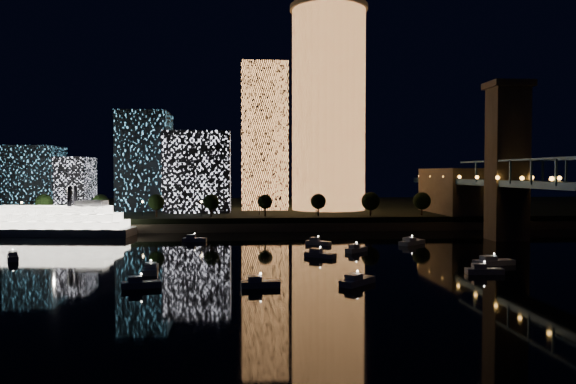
# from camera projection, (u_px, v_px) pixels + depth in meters

# --- Properties ---
(ground) EXTENTS (520.00, 520.00, 0.00)m
(ground) POSITION_uv_depth(u_px,v_px,m) (329.00, 270.00, 122.86)
(ground) COLOR black
(ground) RESTS_ON ground
(far_bank) EXTENTS (420.00, 160.00, 5.00)m
(far_bank) POSITION_uv_depth(u_px,v_px,m) (279.00, 210.00, 282.09)
(far_bank) COLOR black
(far_bank) RESTS_ON ground
(seawall) EXTENTS (420.00, 6.00, 3.00)m
(seawall) POSITION_uv_depth(u_px,v_px,m) (293.00, 227.00, 204.46)
(seawall) COLOR #6B5E4C
(seawall) RESTS_ON ground
(tower_cylindrical) EXTENTS (34.00, 34.00, 88.86)m
(tower_cylindrical) POSITION_uv_depth(u_px,v_px,m) (329.00, 108.00, 245.69)
(tower_cylindrical) COLOR #F1944D
(tower_cylindrical) RESTS_ON far_bank
(tower_rectangular) EXTENTS (20.27, 20.27, 64.51)m
(tower_rectangular) POSITION_uv_depth(u_px,v_px,m) (264.00, 137.00, 250.48)
(tower_rectangular) COLOR #F1944D
(tower_rectangular) RESTS_ON far_bank
(midrise_blocks) EXTENTS (88.32, 41.00, 42.64)m
(midrise_blocks) POSITION_uv_depth(u_px,v_px,m) (131.00, 171.00, 236.98)
(midrise_blocks) COLOR silver
(midrise_blocks) RESTS_ON far_bank
(riverboat) EXTENTS (58.53, 18.76, 17.34)m
(riverboat) POSITION_uv_depth(u_px,v_px,m) (46.00, 223.00, 189.58)
(riverboat) COLOR silver
(riverboat) RESTS_ON ground
(motorboats) EXTENTS (121.39, 75.25, 2.78)m
(motorboats) POSITION_uv_depth(u_px,v_px,m) (308.00, 258.00, 135.10)
(motorboats) COLOR silver
(motorboats) RESTS_ON ground
(esplanade_trees) EXTENTS (166.08, 7.00, 9.00)m
(esplanade_trees) POSITION_uv_depth(u_px,v_px,m) (233.00, 202.00, 208.25)
(esplanade_trees) COLOR black
(esplanade_trees) RESTS_ON far_bank
(street_lamps) EXTENTS (132.70, 0.70, 5.65)m
(street_lamps) POSITION_uv_depth(u_px,v_px,m) (201.00, 205.00, 213.25)
(street_lamps) COLOR black
(street_lamps) RESTS_ON far_bank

